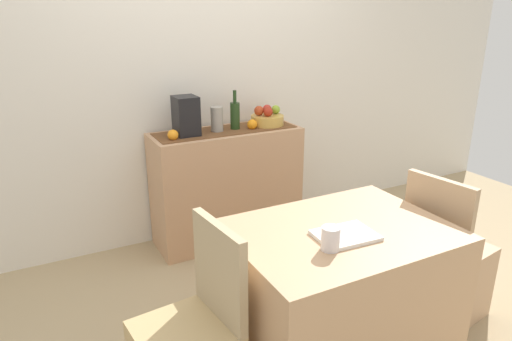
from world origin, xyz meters
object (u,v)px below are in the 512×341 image
at_px(coffee_maker, 186,116).
at_px(ceramic_vase, 217,119).
at_px(dining_table, 337,294).
at_px(wine_bottle, 235,115).
at_px(coffee_cup, 331,238).
at_px(chair_by_corner, 444,273).
at_px(sideboard_console, 227,186).
at_px(fruit_bowl, 267,120).
at_px(open_book, 345,235).

distance_m(coffee_maker, ceramic_vase, 0.24).
height_order(ceramic_vase, dining_table, ceramic_vase).
bearing_deg(wine_bottle, ceramic_vase, -180.00).
xyz_separation_m(coffee_cup, chair_by_corner, (0.96, 0.14, -0.53)).
relative_size(sideboard_console, coffee_cup, 10.48).
relative_size(coffee_maker, dining_table, 0.27).
bearing_deg(ceramic_vase, coffee_cup, -95.51).
bearing_deg(coffee_cup, wine_bottle, 79.40).
distance_m(wine_bottle, coffee_maker, 0.39).
height_order(fruit_bowl, open_book, fruit_bowl).
xyz_separation_m(wine_bottle, chair_by_corner, (0.66, -1.49, -0.73)).
bearing_deg(chair_by_corner, coffee_cup, -171.89).
xyz_separation_m(wine_bottle, coffee_cup, (-0.31, -1.63, -0.21)).
height_order(coffee_maker, open_book, coffee_maker).
distance_m(fruit_bowl, open_book, 1.64).
bearing_deg(dining_table, open_book, -114.38).
relative_size(open_book, coffee_cup, 2.58).
bearing_deg(open_book, ceramic_vase, 92.59).
relative_size(fruit_bowl, wine_bottle, 0.86).
relative_size(coffee_maker, ceramic_vase, 1.53).
height_order(coffee_maker, coffee_cup, coffee_maker).
distance_m(fruit_bowl, wine_bottle, 0.29).
distance_m(wine_bottle, open_book, 1.60).
height_order(wine_bottle, coffee_cup, wine_bottle).
bearing_deg(coffee_cup, ceramic_vase, 84.49).
distance_m(ceramic_vase, chair_by_corner, 1.84).
height_order(sideboard_console, coffee_maker, coffee_maker).
xyz_separation_m(sideboard_console, wine_bottle, (0.08, 0.00, 0.56)).
bearing_deg(dining_table, wine_bottle, 84.76).
height_order(dining_table, coffee_cup, coffee_cup).
relative_size(ceramic_vase, chair_by_corner, 0.21).
relative_size(sideboard_console, ceramic_vase, 6.09).
bearing_deg(dining_table, sideboard_console, 87.71).
height_order(ceramic_vase, open_book, ceramic_vase).
distance_m(wine_bottle, ceramic_vase, 0.15).
bearing_deg(dining_table, chair_by_corner, -0.19).
relative_size(sideboard_console, wine_bottle, 3.82).
xyz_separation_m(fruit_bowl, ceramic_vase, (-0.43, 0.00, 0.05)).
height_order(wine_bottle, chair_by_corner, wine_bottle).
distance_m(coffee_maker, chair_by_corner, 1.98).
xyz_separation_m(fruit_bowl, chair_by_corner, (0.38, -1.49, -0.67)).
relative_size(wine_bottle, dining_table, 0.28).
distance_m(wine_bottle, chair_by_corner, 1.79).
bearing_deg(chair_by_corner, wine_bottle, 113.82).
bearing_deg(fruit_bowl, chair_by_corner, -75.66).
bearing_deg(dining_table, coffee_maker, 99.44).
height_order(wine_bottle, dining_table, wine_bottle).
relative_size(sideboard_console, coffee_maker, 3.99).
bearing_deg(fruit_bowl, wine_bottle, 180.00).
distance_m(coffee_maker, dining_table, 1.65).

